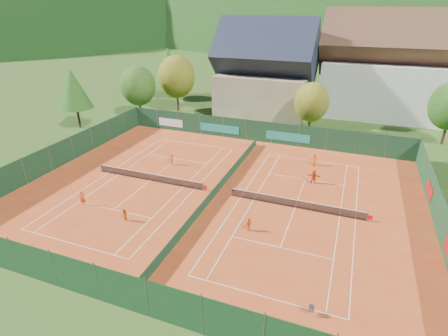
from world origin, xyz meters
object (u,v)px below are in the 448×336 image
hotel_block_a (386,72)px  player_left_far (172,159)px  player_left_near (83,198)px  player_right_far_a (314,159)px  ball_hopper (312,308)px  player_right_far_b (314,177)px  player_left_mid (124,215)px  player_right_near (249,224)px  chalet (266,75)px

hotel_block_a → player_left_far: 39.90m
player_left_near → player_left_far: size_ratio=1.05×
player_left_near → player_right_far_a: size_ratio=0.98×
ball_hopper → player_right_far_b: player_right_far_b is taller
ball_hopper → player_right_far_b: 18.23m
player_left_near → player_left_far: 11.85m
hotel_block_a → player_right_far_a: size_ratio=13.90×
player_left_mid → player_right_near: player_right_near is taller
player_left_near → player_right_far_b: bearing=5.8°
player_right_far_a → chalet: bearing=-53.0°
hotel_block_a → player_right_far_b: size_ratio=13.66×
player_left_near → player_right_far_a: 26.01m
player_left_near → player_left_far: player_left_near is taller
player_left_near → player_right_near: player_left_near is taller
player_left_near → chalet: bearing=51.4°
player_right_near → player_right_far_b: 11.56m
player_left_near → player_left_far: (3.51, 11.31, -0.04)m
player_left_near → player_left_far: bearing=46.8°
player_right_near → ball_hopper: bearing=-113.8°
player_left_near → player_left_mid: 5.47m
chalet → hotel_block_a: hotel_block_a is taller
hotel_block_a → ball_hopper: hotel_block_a is taller
ball_hopper → player_right_far_a: 22.96m
player_right_far_b → player_right_far_a: bearing=-86.9°
player_right_near → player_right_far_b: player_right_far_b is taller
hotel_block_a → player_right_far_b: hotel_block_a is taller
chalet → player_left_far: size_ratio=11.18×
hotel_block_a → player_right_far_a: (-7.69, -25.52, -6.61)m
player_left_far → player_right_far_a: player_right_far_a is taller
chalet → player_left_far: 26.48m
player_left_near → player_right_near: (16.19, 1.63, -0.14)m
hotel_block_a → player_right_far_a: hotel_block_a is taller
player_left_mid → player_right_far_a: bearing=87.1°
player_right_near → player_right_far_b: size_ratio=0.79×
chalet → ball_hopper: size_ratio=20.25×
ball_hopper → hotel_block_a: bearing=84.3°
ball_hopper → player_left_mid: bearing=164.6°
player_left_far → chalet: bearing=-83.5°
player_left_near → player_right_far_a: player_right_far_a is taller
ball_hopper → chalet: bearing=108.6°
chalet → player_right_far_a: (11.31, -19.52, -5.85)m
player_right_far_b → player_left_mid: bearing=37.9°
hotel_block_a → player_left_far: size_ratio=14.91×
chalet → player_left_far: bearing=-100.6°
hotel_block_a → player_right_far_a: 27.46m
player_left_mid → player_right_near: 11.09m
hotel_block_a → player_right_far_b: bearing=-103.2°
chalet → player_right_far_a: chalet is taller
hotel_block_a → player_left_mid: (-21.84, -43.61, -6.77)m
player_left_mid → player_left_far: 12.38m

